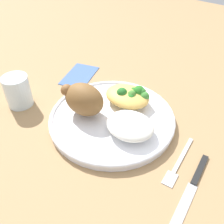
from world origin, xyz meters
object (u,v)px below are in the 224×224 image
object	(u,v)px
napkin	(80,75)
rice_pile	(130,125)
water_glass	(18,91)
fork	(179,163)
mac_cheese_with_broccoli	(130,96)
plate	(112,118)
knife	(194,184)
roasted_chicken	(83,99)

from	to	relation	value
napkin	rice_pile	bearing A→B (deg)	153.38
rice_pile	water_glass	size ratio (longest dim) A/B	1.32
fork	water_glass	size ratio (longest dim) A/B	1.77
rice_pile	water_glass	bearing A→B (deg)	11.37
napkin	mac_cheese_with_broccoli	bearing A→B (deg)	168.05
plate	rice_pile	distance (m)	0.07
plate	mac_cheese_with_broccoli	world-z (taller)	mac_cheese_with_broccoli
rice_pile	plate	bearing A→B (deg)	-17.81
fork	knife	distance (m)	0.05
mac_cheese_with_broccoli	rice_pile	bearing A→B (deg)	122.73
rice_pile	water_glass	distance (m)	0.30
roasted_chicken	water_glass	world-z (taller)	roasted_chicken
napkin	water_glass	bearing A→B (deg)	79.01
roasted_chicken	mac_cheese_with_broccoli	bearing A→B (deg)	-125.45
plate	fork	bearing A→B (deg)	172.42
plate	fork	size ratio (longest dim) A/B	2.09
water_glass	rice_pile	bearing A→B (deg)	-168.63
fork	napkin	bearing A→B (deg)	-19.47
rice_pile	water_glass	xyz separation A→B (m)	(0.30, 0.06, 0.00)
roasted_chicken	knife	distance (m)	0.29
plate	napkin	bearing A→B (deg)	-29.14
mac_cheese_with_broccoli	napkin	size ratio (longest dim) A/B	0.90
water_glass	napkin	world-z (taller)	water_glass
knife	water_glass	distance (m)	0.46
fork	rice_pile	bearing A→B (deg)	-2.08
water_glass	napkin	size ratio (longest dim) A/B	0.64
fork	water_glass	distance (m)	0.42
plate	mac_cheese_with_broccoli	xyz separation A→B (m)	(-0.01, -0.07, 0.03)
plate	rice_pile	bearing A→B (deg)	162.19
roasted_chicken	knife	world-z (taller)	roasted_chicken
mac_cheese_with_broccoli	water_glass	xyz separation A→B (m)	(0.24, 0.15, 0.00)
water_glass	roasted_chicken	bearing A→B (deg)	-163.25
fork	water_glass	bearing A→B (deg)	7.54
knife	napkin	xyz separation A→B (m)	(0.42, -0.16, -0.00)
knife	roasted_chicken	bearing A→B (deg)	-5.29
fork	napkin	distance (m)	0.40
water_glass	mac_cheese_with_broccoli	bearing A→B (deg)	-148.64
mac_cheese_with_broccoli	fork	size ratio (longest dim) A/B	0.80
fork	water_glass	xyz separation A→B (m)	(0.42, 0.06, 0.04)
plate	water_glass	bearing A→B (deg)	18.75
mac_cheese_with_broccoli	knife	size ratio (longest dim) A/B	0.60
napkin	roasted_chicken	bearing A→B (deg)	134.77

